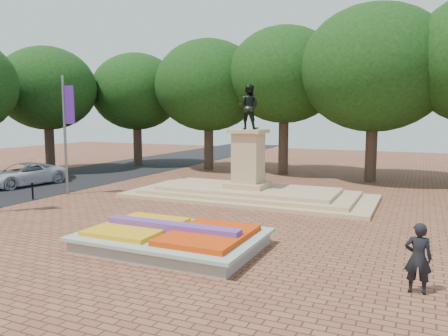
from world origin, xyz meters
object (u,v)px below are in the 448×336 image
Objects in this scene: flower_bed at (173,238)px; monument at (248,182)px; pedestrian at (418,258)px; van at (23,174)px.

monument is (-1.03, 10.00, 0.50)m from flower_bed.
van is at bearing -22.39° from pedestrian.
van is (-15.28, -2.27, -0.13)m from monument.
van is 25.71m from pedestrian.
van is at bearing 154.64° from flower_bed.
pedestrian is at bearing -49.94° from monument.
flower_bed is 10.07m from monument.
monument reaches higher than flower_bed.
flower_bed is at bearing -16.31° from van.
van is (-16.31, 7.73, 0.38)m from flower_bed.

